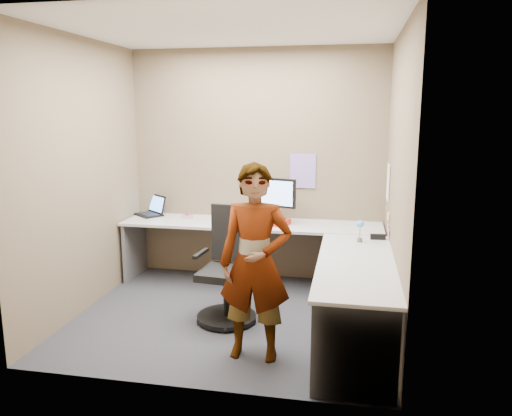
% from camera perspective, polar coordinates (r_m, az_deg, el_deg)
% --- Properties ---
extents(ground, '(3.00, 3.00, 0.00)m').
position_cam_1_polar(ground, '(5.02, -2.83, -12.31)').
color(ground, '#242429').
rests_on(ground, ground).
extents(wall_back, '(3.00, 0.00, 3.00)m').
position_cam_1_polar(wall_back, '(5.91, 0.05, 4.87)').
color(wall_back, brown).
rests_on(wall_back, ground).
extents(wall_right, '(0.00, 2.70, 2.70)m').
position_cam_1_polar(wall_right, '(4.53, 15.77, 2.51)').
color(wall_right, brown).
rests_on(wall_right, ground).
extents(wall_left, '(0.00, 2.70, 2.70)m').
position_cam_1_polar(wall_left, '(5.21, -19.23, 3.40)').
color(wall_left, brown).
rests_on(wall_left, ground).
extents(ceiling, '(3.00, 3.00, 0.00)m').
position_cam_1_polar(ceiling, '(4.66, -3.17, 19.81)').
color(ceiling, white).
rests_on(ceiling, wall_back).
extents(desk, '(2.98, 2.58, 0.73)m').
position_cam_1_polar(desk, '(5.10, 2.93, -4.90)').
color(desk, '#B0B0B0').
rests_on(desk, ground).
extents(paper_ream, '(0.36, 0.30, 0.06)m').
position_cam_1_polar(paper_ream, '(5.60, 2.15, -1.60)').
color(paper_ream, red).
rests_on(paper_ream, desk).
extents(monitor, '(0.48, 0.20, 0.46)m').
position_cam_1_polar(monitor, '(5.56, 2.19, 1.49)').
color(monitor, black).
rests_on(monitor, paper_ream).
extents(laptop, '(0.43, 0.43, 0.24)m').
position_cam_1_polar(laptop, '(6.24, -11.77, -0.22)').
color(laptop, black).
rests_on(laptop, desk).
extents(trackball_mouse, '(0.12, 0.08, 0.07)m').
position_cam_1_polar(trackball_mouse, '(5.97, -7.84, -0.95)').
color(trackball_mouse, '#B7B7BC').
rests_on(trackball_mouse, desk).
extents(origami, '(0.10, 0.10, 0.06)m').
position_cam_1_polar(origami, '(5.69, -3.73, -1.42)').
color(origami, white).
rests_on(origami, desk).
extents(stapler, '(0.15, 0.05, 0.05)m').
position_cam_1_polar(stapler, '(5.11, 13.77, -3.22)').
color(stapler, black).
rests_on(stapler, desk).
extents(flower, '(0.07, 0.07, 0.22)m').
position_cam_1_polar(flower, '(4.95, 11.81, -2.21)').
color(flower, brown).
rests_on(flower, desk).
extents(calendar_purple, '(0.30, 0.01, 0.40)m').
position_cam_1_polar(calendar_purple, '(5.82, 5.36, 4.24)').
color(calendar_purple, '#846BB7').
rests_on(calendar_purple, wall_back).
extents(calendar_white, '(0.01, 0.28, 0.38)m').
position_cam_1_polar(calendar_white, '(5.43, 14.86, 2.88)').
color(calendar_white, white).
rests_on(calendar_white, wall_right).
extents(sticky_note_a, '(0.01, 0.07, 0.07)m').
position_cam_1_polar(sticky_note_a, '(5.14, 14.94, -0.99)').
color(sticky_note_a, '#F2E059').
rests_on(sticky_note_a, wall_right).
extents(sticky_note_b, '(0.01, 0.07, 0.07)m').
position_cam_1_polar(sticky_note_b, '(5.22, 14.83, -2.27)').
color(sticky_note_b, pink).
rests_on(sticky_note_b, wall_right).
extents(sticky_note_c, '(0.01, 0.07, 0.07)m').
position_cam_1_polar(sticky_note_c, '(5.11, 14.91, -2.80)').
color(sticky_note_c, pink).
rests_on(sticky_note_c, wall_right).
extents(sticky_note_d, '(0.01, 0.07, 0.07)m').
position_cam_1_polar(sticky_note_d, '(5.29, 14.82, -0.97)').
color(sticky_note_d, '#F2E059').
rests_on(sticky_note_d, wall_right).
extents(office_chair, '(0.58, 0.57, 1.08)m').
position_cam_1_polar(office_chair, '(4.83, -3.15, -7.66)').
color(office_chair, black).
rests_on(office_chair, ground).
extents(person, '(0.59, 0.39, 1.60)m').
position_cam_1_polar(person, '(4.00, -0.08, -6.29)').
color(person, '#999399').
rests_on(person, ground).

